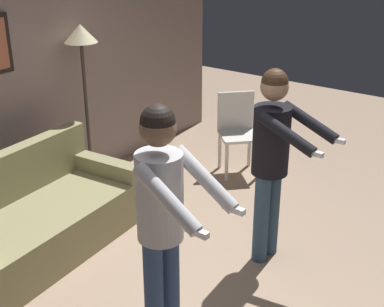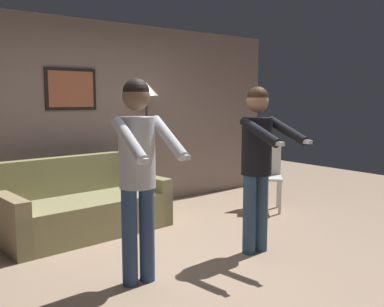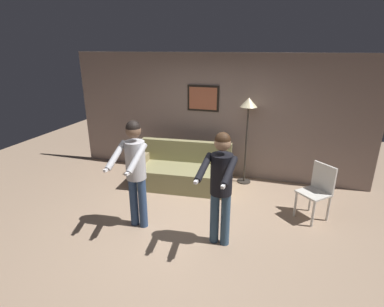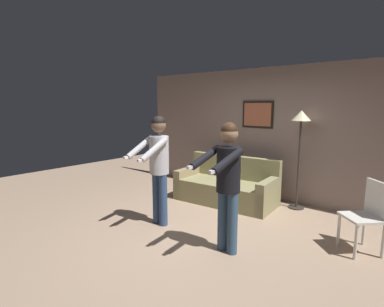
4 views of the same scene
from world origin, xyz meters
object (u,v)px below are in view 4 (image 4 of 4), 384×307
(person_standing_left, at_px, (158,160))
(couch, at_px, (226,188))
(dining_chair_distant, at_px, (369,213))
(torchiere_lamp, at_px, (301,127))
(person_standing_right, at_px, (227,176))

(person_standing_left, bearing_deg, couch, 83.27)
(couch, distance_m, person_standing_left, 1.79)
(couch, distance_m, dining_chair_distant, 2.56)
(torchiere_lamp, relative_size, dining_chair_distant, 1.91)
(couch, bearing_deg, dining_chair_distant, -11.36)
(torchiere_lamp, bearing_deg, person_standing_left, -122.51)
(dining_chair_distant, bearing_deg, person_standing_left, -157.65)
(torchiere_lamp, distance_m, dining_chair_distant, 1.93)
(torchiere_lamp, xyz_separation_m, dining_chair_distant, (1.32, -1.04, -0.95))
(torchiere_lamp, relative_size, person_standing_right, 1.06)
(person_standing_left, relative_size, dining_chair_distant, 1.85)
(person_standing_right, bearing_deg, couch, 123.96)
(person_standing_left, xyz_separation_m, person_standing_right, (1.32, -0.07, -0.03))
(couch, xyz_separation_m, dining_chair_distant, (2.50, -0.50, 0.25))
(torchiere_lamp, height_order, person_standing_left, torchiere_lamp)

